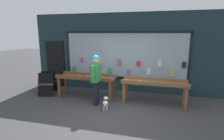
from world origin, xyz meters
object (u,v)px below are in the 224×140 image
at_px(display_table_left, 86,79).
at_px(person_browsing, 96,76).
at_px(display_table_right, 154,85).
at_px(small_dog, 106,102).
at_px(sandwich_board_sign, 48,83).

bearing_deg(display_table_left, person_browsing, -43.50).
height_order(display_table_right, small_dog, display_table_right).
bearing_deg(small_dog, sandwich_board_sign, 59.26).
relative_size(display_table_left, sandwich_board_sign, 2.50).
relative_size(small_dog, sandwich_board_sign, 0.63).
height_order(display_table_left, display_table_right, display_table_left).
distance_m(display_table_left, person_browsing, 0.90).
xyz_separation_m(display_table_left, display_table_right, (2.55, -0.00, -0.03)).
bearing_deg(sandwich_board_sign, display_table_right, -15.24).
bearing_deg(display_table_right, small_dog, -150.00).
height_order(display_table_left, person_browsing, person_browsing).
distance_m(display_table_right, sandwich_board_sign, 4.24).
xyz_separation_m(display_table_left, person_browsing, (0.62, -0.59, 0.30)).
xyz_separation_m(display_table_left, sandwich_board_sign, (-1.69, -0.02, -0.26)).
bearing_deg(person_browsing, small_dog, -125.75).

